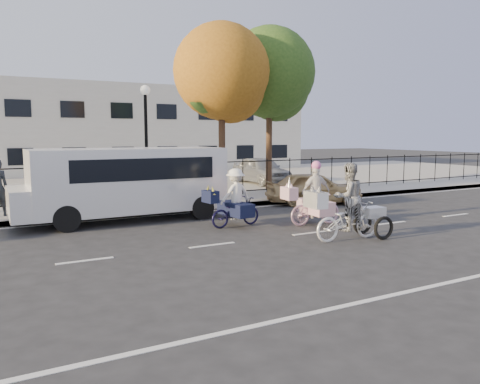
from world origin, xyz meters
TOP-DOWN VIEW (x-y plane):
  - ground at (0.00, 0.00)m, footprint 120.00×120.00m
  - road_markings at (0.00, 0.00)m, footprint 60.00×9.52m
  - curb at (0.00, 5.05)m, footprint 60.00×0.10m
  - sidewalk at (0.00, 6.10)m, footprint 60.00×2.20m
  - parking_lot at (0.00, 15.00)m, footprint 60.00×15.60m
  - iron_fence at (0.00, 7.20)m, footprint 58.00×0.06m
  - building at (0.00, 25.00)m, footprint 34.00×10.00m
  - lamppost at (0.50, 6.80)m, footprint 0.36×0.36m
  - street_sign at (-1.85, 6.80)m, footprint 0.85×0.06m
  - zebra_trike at (3.30, -1.12)m, footprint 2.31×0.89m
  - unicorn_bike at (3.78, 0.89)m, footprint 1.92×1.35m
  - bull_bike at (1.58, 1.81)m, footprint 1.86×1.29m
  - white_van at (-0.97, 4.32)m, footprint 6.38×2.21m
  - gold_sedan at (6.40, 4.36)m, footprint 3.97×2.58m
  - lot_car_c at (-1.52, 11.46)m, footprint 1.58×4.00m
  - lot_car_d at (7.82, 10.71)m, footprint 1.74×4.16m
  - tree_mid at (4.03, 7.41)m, footprint 3.94×3.94m
  - tree_east at (6.86, 8.26)m, footprint 4.10×4.10m

SIDE VIEW (x-z plane):
  - ground at x=0.00m, z-range 0.00..0.00m
  - road_markings at x=0.00m, z-range 0.00..0.01m
  - curb at x=0.00m, z-range 0.00..0.15m
  - sidewalk at x=0.00m, z-range 0.00..0.15m
  - parking_lot at x=0.00m, z-range 0.00..0.15m
  - gold_sedan at x=6.40m, z-range 0.00..1.26m
  - bull_bike at x=1.58m, z-range -0.17..1.54m
  - unicorn_bike at x=3.78m, z-range -0.25..1.67m
  - zebra_trike at x=3.30m, z-range -0.23..1.76m
  - lot_car_c at x=-1.52m, z-range 0.15..1.44m
  - lot_car_d at x=7.82m, z-range 0.15..1.56m
  - iron_fence at x=0.00m, z-range 0.15..1.65m
  - white_van at x=-0.97m, z-range 0.12..2.38m
  - street_sign at x=-1.85m, z-range 0.52..2.32m
  - building at x=0.00m, z-range 0.00..6.00m
  - lamppost at x=0.50m, z-range 0.95..5.28m
  - tree_mid at x=4.03m, z-range 1.44..8.66m
  - tree_east at x=6.86m, z-range 1.51..9.03m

